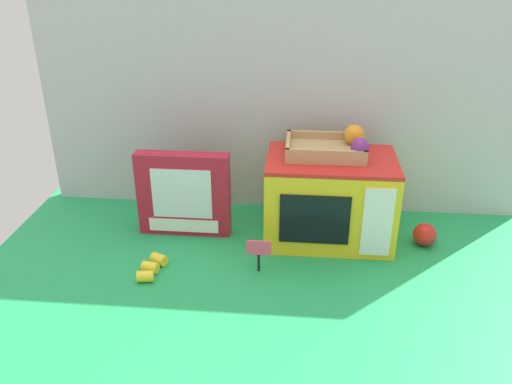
# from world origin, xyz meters

# --- Properties ---
(ground_plane) EXTENTS (1.70, 1.70, 0.00)m
(ground_plane) POSITION_xyz_m (0.00, 0.00, 0.00)
(ground_plane) COLOR #219E54
(ground_plane) RESTS_ON ground
(display_back_panel) EXTENTS (1.61, 0.03, 0.74)m
(display_back_panel) POSITION_xyz_m (0.00, 0.26, 0.37)
(display_back_panel) COLOR #B7BABF
(display_back_panel) RESTS_ON ground
(toy_microwave) EXTENTS (0.39, 0.26, 0.27)m
(toy_microwave) POSITION_xyz_m (0.16, 0.05, 0.13)
(toy_microwave) COLOR yellow
(toy_microwave) RESTS_ON ground
(food_groups_crate) EXTENTS (0.24, 0.17, 0.08)m
(food_groups_crate) POSITION_xyz_m (0.16, 0.08, 0.29)
(food_groups_crate) COLOR tan
(food_groups_crate) RESTS_ON toy_microwave
(cookie_set_box) EXTENTS (0.29, 0.05, 0.27)m
(cookie_set_box) POSITION_xyz_m (-0.30, 0.03, 0.13)
(cookie_set_box) COLOR #B2192D
(cookie_set_box) RESTS_ON ground
(price_sign) EXTENTS (0.07, 0.01, 0.10)m
(price_sign) POSITION_xyz_m (-0.04, -0.16, 0.07)
(price_sign) COLOR black
(price_sign) RESTS_ON ground
(loose_toy_banana) EXTENTS (0.07, 0.13, 0.03)m
(loose_toy_banana) POSITION_xyz_m (-0.35, -0.20, 0.02)
(loose_toy_banana) COLOR yellow
(loose_toy_banana) RESTS_ON ground
(loose_toy_apple) EXTENTS (0.07, 0.07, 0.07)m
(loose_toy_apple) POSITION_xyz_m (0.45, 0.02, 0.04)
(loose_toy_apple) COLOR red
(loose_toy_apple) RESTS_ON ground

